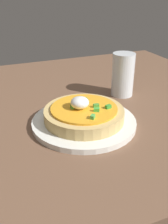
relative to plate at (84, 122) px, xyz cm
name	(u,v)px	position (x,y,z in cm)	size (l,w,h in cm)	color
dining_table	(87,103)	(6.45, 13.59, -2.14)	(99.25, 86.70, 3.01)	brown
plate	(84,122)	(0.00, 0.00, 0.00)	(24.64, 24.64, 1.28)	white
pizza	(84,113)	(-0.04, 0.00, 2.32)	(18.78, 18.78, 5.95)	tan
cup_near	(123,76)	(17.35, 12.41, 5.35)	(6.46, 6.46, 12.51)	silver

